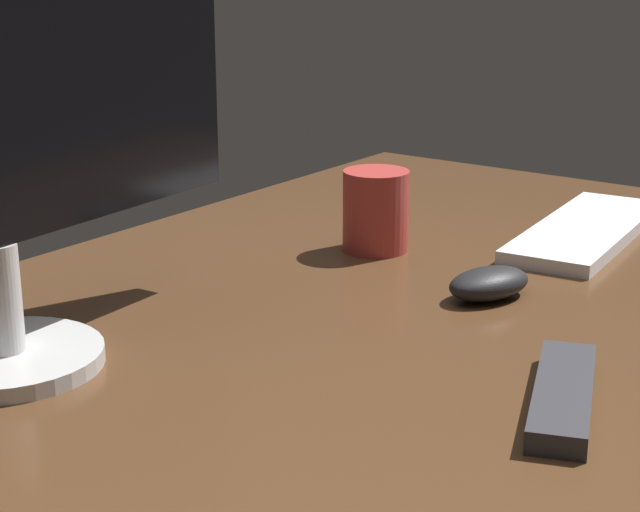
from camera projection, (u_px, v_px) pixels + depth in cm
name	position (u px, v px, depth cm)	size (l,w,h in cm)	color
desk	(363.00, 315.00, 110.50)	(140.00, 84.00, 2.00)	#4C301C
keyboard	(586.00, 231.00, 135.05)	(34.38, 11.27, 1.72)	white
computer_mouse	(489.00, 283.00, 112.19)	(9.99, 5.80, 3.34)	black
tv_remote	(563.00, 395.00, 86.65)	(19.20, 4.65, 1.97)	#2D2D33
coffee_mug	(376.00, 211.00, 128.48)	(8.07, 8.07, 9.95)	#B23833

